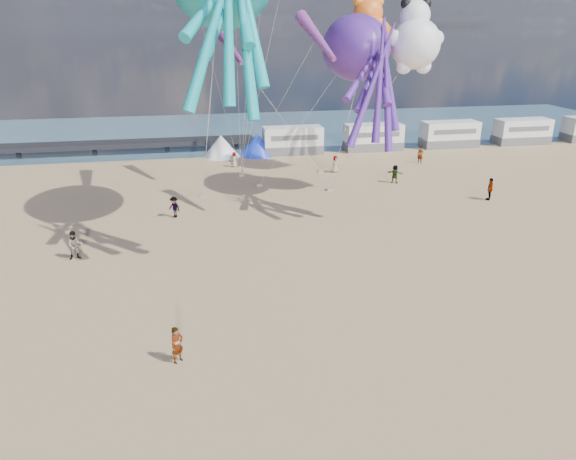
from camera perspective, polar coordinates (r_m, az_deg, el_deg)
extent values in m
plane|color=tan|center=(21.53, 5.63, -16.85)|extent=(120.00, 120.00, 0.00)
plane|color=#3C5E73|center=(72.51, -6.58, 10.92)|extent=(120.00, 120.00, 0.00)
cube|color=silver|center=(58.39, 0.51, 9.94)|extent=(6.60, 2.50, 3.00)
cube|color=silver|center=(60.91, 9.45, 10.14)|extent=(6.60, 2.50, 3.00)
cube|color=silver|center=(64.74, 17.52, 10.12)|extent=(6.60, 2.50, 3.00)
cube|color=silver|center=(69.67, 24.56, 9.94)|extent=(6.60, 2.50, 3.00)
cone|color=white|center=(57.47, -7.45, 9.26)|extent=(4.00, 4.00, 2.40)
cone|color=#1933CC|center=(57.83, -3.44, 9.48)|extent=(4.00, 4.00, 2.40)
imported|color=tan|center=(22.73, -12.24, -12.36)|extent=(0.72, 0.70, 1.67)
imported|color=#7F6659|center=(53.01, -5.98, 7.79)|extent=(0.63, 0.50, 1.52)
imported|color=#7F6659|center=(34.00, -22.60, -1.59)|extent=(1.01, 0.79, 1.82)
imported|color=#7F6659|center=(39.33, -12.53, 2.50)|extent=(0.98, 0.98, 1.61)
imported|color=#7F6659|center=(45.45, 21.53, 4.26)|extent=(1.33, 1.37, 1.88)
imported|color=#7F6659|center=(48.13, 11.80, 6.11)|extent=(1.03, 0.92, 1.68)
imported|color=#7F6659|center=(55.85, 14.48, 8.07)|extent=(1.53, 1.54, 1.78)
imported|color=#7F6659|center=(50.84, 5.27, 7.30)|extent=(0.71, 0.60, 1.67)
cube|color=gray|center=(43.95, -9.47, 3.81)|extent=(0.50, 0.35, 0.22)
cube|color=gray|center=(46.41, -3.23, 5.03)|extent=(0.50, 0.35, 0.22)
cube|color=gray|center=(45.21, 4.65, 4.54)|extent=(0.50, 0.35, 0.22)
cube|color=gray|center=(50.90, 3.61, 6.52)|extent=(0.50, 0.35, 0.22)
cube|color=gray|center=(49.72, -5.21, 6.11)|extent=(0.50, 0.35, 0.22)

